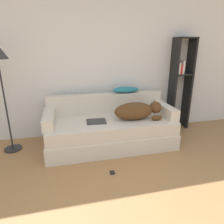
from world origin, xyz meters
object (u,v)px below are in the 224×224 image
(dog, at_px, (137,111))
(laptop, at_px, (96,121))
(bookshelf, at_px, (181,80))
(power_adapter, at_px, (112,173))
(throw_pillow, at_px, (126,90))
(couch, at_px, (111,132))

(dog, xyz_separation_m, laptop, (-0.65, 0.02, -0.13))
(bookshelf, relative_size, power_adapter, 29.32)
(dog, relative_size, bookshelf, 0.45)
(laptop, bearing_deg, power_adapter, -79.48)
(power_adapter, bearing_deg, throw_pillow, 65.80)
(dog, height_order, throw_pillow, throw_pillow)
(couch, xyz_separation_m, power_adapter, (-0.16, -0.77, -0.21))
(laptop, xyz_separation_m, power_adapter, (0.08, -0.70, -0.45))
(couch, xyz_separation_m, laptop, (-0.24, -0.07, 0.24))
(couch, height_order, bookshelf, bookshelf)
(laptop, relative_size, power_adapter, 5.24)
(dog, distance_m, power_adapter, 1.06)
(throw_pillow, bearing_deg, couch, -133.00)
(throw_pillow, bearing_deg, power_adapter, -114.20)
(laptop, bearing_deg, dog, 1.62)
(dog, bearing_deg, couch, 166.88)
(laptop, height_order, power_adapter, laptop)
(power_adapter, bearing_deg, laptop, 96.81)
(throw_pillow, xyz_separation_m, bookshelf, (1.10, 0.06, 0.11))
(couch, relative_size, bookshelf, 1.18)
(couch, height_order, power_adapter, couch)
(dog, height_order, power_adapter, dog)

